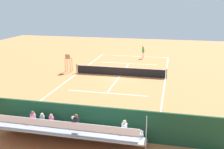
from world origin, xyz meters
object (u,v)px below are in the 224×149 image
object	(u,v)px
courtside_bench	(124,126)
tennis_player	(143,51)
umpire_chair	(68,61)
equipment_bag	(92,129)
tennis_ball_near	(128,62)
bleacher_stand	(67,130)
tennis_net	(120,71)
tennis_racket	(138,57)
tennis_ball_far	(142,59)

from	to	relation	value
courtside_bench	tennis_player	world-z (taller)	tennis_player
umpire_chair	tennis_player	xyz separation A→B (m)	(-7.65, -9.58, -0.30)
equipment_bag	tennis_ball_near	xyz separation A→B (m)	(1.08, -19.99, -0.15)
bleacher_stand	tennis_player	distance (m)	25.15
tennis_net	tennis_racket	xyz separation A→B (m)	(-0.70, -10.51, -0.49)
courtside_bench	tennis_racket	xyz separation A→B (m)	(2.18, -23.78, -0.54)
tennis_racket	tennis_player	bearing A→B (deg)	135.68
bleacher_stand	tennis_player	xyz separation A→B (m)	(-1.50, -25.10, 0.10)
tennis_net	bleacher_stand	world-z (taller)	bleacher_stand
bleacher_stand	equipment_bag	size ratio (longest dim) A/B	10.07
umpire_chair	tennis_racket	bearing A→B (deg)	-123.78
bleacher_stand	tennis_ball_far	world-z (taller)	bleacher_stand
umpire_chair	tennis_player	bearing A→B (deg)	-128.59
tennis_net	tennis_ball_near	world-z (taller)	tennis_net
bleacher_stand	tennis_ball_far	size ratio (longest dim) A/B	137.27
equipment_bag	tennis_ball_near	bearing A→B (deg)	-86.91
umpire_chair	tennis_ball_near	size ratio (longest dim) A/B	32.42
bleacher_stand	tennis_racket	distance (m)	25.86
bleacher_stand	tennis_player	bearing A→B (deg)	-93.43
bleacher_stand	umpire_chair	xyz separation A→B (m)	(6.14, -15.52, 0.39)
tennis_net	tennis_ball_far	distance (m)	9.07
tennis_net	tennis_player	bearing A→B (deg)	-98.41
courtside_bench	tennis_racket	bearing A→B (deg)	-84.76
tennis_racket	tennis_ball_far	xyz separation A→B (m)	(-0.75, 1.57, 0.02)
bleacher_stand	tennis_racket	bearing A→B (deg)	-91.68
umpire_chair	tennis_player	size ratio (longest dim) A/B	1.11
bleacher_stand	equipment_bag	world-z (taller)	bleacher_stand
courtside_bench	equipment_bag	world-z (taller)	courtside_bench
umpire_chair	tennis_net	bearing A→B (deg)	178.17
tennis_net	courtside_bench	distance (m)	13.58
equipment_bag	tennis_net	bearing A→B (deg)	-86.47
tennis_ball_near	tennis_player	bearing A→B (deg)	-118.01
tennis_ball_far	umpire_chair	bearing A→B (deg)	48.82
equipment_bag	tennis_player	distance (m)	23.21
umpire_chair	bleacher_stand	bearing A→B (deg)	111.60
tennis_net	umpire_chair	size ratio (longest dim) A/B	4.81
equipment_bag	tennis_ball_far	xyz separation A→B (m)	(-0.62, -22.35, -0.15)
tennis_ball_near	tennis_ball_far	world-z (taller)	same
bleacher_stand	tennis_racket	size ratio (longest dim) A/B	16.76
tennis_racket	tennis_ball_near	world-z (taller)	tennis_ball_near
tennis_net	tennis_ball_near	xyz separation A→B (m)	(0.25, -6.59, -0.47)
equipment_bag	tennis_player	world-z (taller)	tennis_player
tennis_racket	courtside_bench	bearing A→B (deg)	95.24
umpire_chair	tennis_ball_near	bearing A→B (deg)	-132.94
bleacher_stand	equipment_bag	distance (m)	2.24
umpire_chair	courtside_bench	bearing A→B (deg)	123.98
tennis_net	bleacher_stand	bearing A→B (deg)	89.79
courtside_bench	equipment_bag	bearing A→B (deg)	3.58
tennis_racket	tennis_ball_near	size ratio (longest dim) A/B	8.19
bleacher_stand	equipment_bag	bearing A→B (deg)	-114.74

